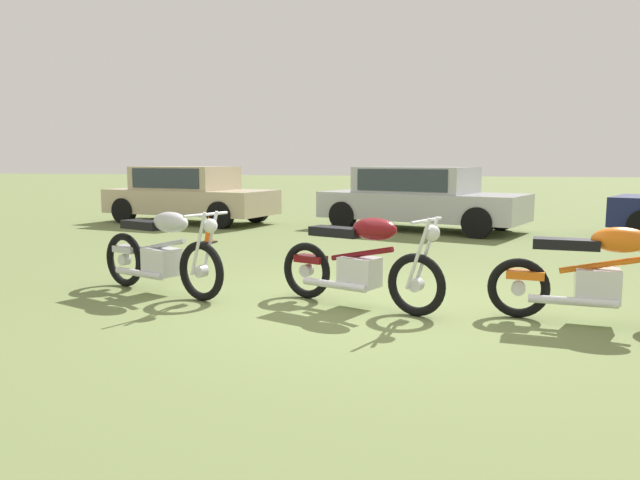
% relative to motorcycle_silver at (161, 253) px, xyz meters
% --- Properties ---
extents(ground_plane, '(120.00, 120.00, 0.00)m').
position_rel_motorcycle_silver_xyz_m(ground_plane, '(2.42, -0.03, -0.49)').
color(ground_plane, olive).
extents(motorcycle_silver, '(1.95, 0.98, 1.02)m').
position_rel_motorcycle_silver_xyz_m(motorcycle_silver, '(0.00, 0.00, 0.00)').
color(motorcycle_silver, black).
rests_on(motorcycle_silver, ground).
extents(motorcycle_maroon, '(1.93, 0.99, 1.02)m').
position_rel_motorcycle_silver_xyz_m(motorcycle_maroon, '(2.40, -0.05, -0.00)').
color(motorcycle_maroon, black).
rests_on(motorcycle_maroon, ground).
extents(motorcycle_orange, '(2.00, 0.64, 1.02)m').
position_rel_motorcycle_silver_xyz_m(motorcycle_orange, '(4.74, -0.15, -0.01)').
color(motorcycle_orange, black).
rests_on(motorcycle_orange, ground).
extents(car_beige, '(4.57, 2.49, 1.43)m').
position_rel_motorcycle_silver_xyz_m(car_beige, '(-3.61, 7.74, 0.31)').
color(car_beige, '#BCAD8C').
rests_on(car_beige, ground).
extents(car_silver, '(4.91, 3.11, 1.43)m').
position_rel_motorcycle_silver_xyz_m(car_silver, '(2.23, 7.69, 0.31)').
color(car_silver, '#B2B5BA').
rests_on(car_silver, ground).
extents(traffic_cone, '(0.25, 0.25, 0.53)m').
position_rel_motorcycle_silver_xyz_m(traffic_cone, '(-1.44, 4.31, -0.25)').
color(traffic_cone, '#EA590F').
rests_on(traffic_cone, ground).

